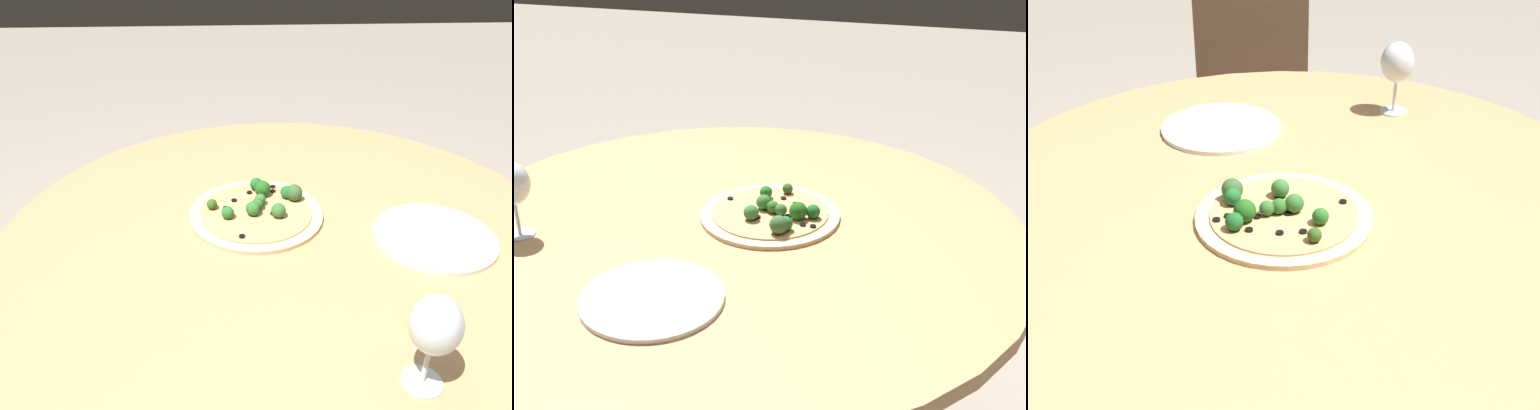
{
  "view_description": "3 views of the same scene",
  "coord_description": "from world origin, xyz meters",
  "views": [
    {
      "loc": [
        -0.13,
        -0.94,
        1.4
      ],
      "look_at": [
        -0.07,
        0.08,
        0.78
      ],
      "focal_mm": 35.0,
      "sensor_mm": 36.0,
      "label": 1
    },
    {
      "loc": [
        1.34,
        0.48,
        1.5
      ],
      "look_at": [
        -0.07,
        0.08,
        0.78
      ],
      "focal_mm": 50.0,
      "sensor_mm": 36.0,
      "label": 2
    },
    {
      "loc": [
        -0.96,
        0.73,
        1.44
      ],
      "look_at": [
        -0.07,
        0.08,
        0.78
      ],
      "focal_mm": 50.0,
      "sensor_mm": 36.0,
      "label": 3
    }
  ],
  "objects": [
    {
      "name": "wine_glass",
      "position": [
        0.16,
        -0.43,
        0.88
      ],
      "size": [
        0.08,
        0.08,
        0.17
      ],
      "color": "silver",
      "rests_on": "dining_table"
    },
    {
      "name": "plate_near",
      "position": [
        0.32,
        -0.04,
        0.76
      ],
      "size": [
        0.27,
        0.27,
        0.01
      ],
      "color": "silver",
      "rests_on": "dining_table"
    },
    {
      "name": "dining_table",
      "position": [
        0.0,
        0.0,
        0.7
      ],
      "size": [
        1.34,
        1.34,
        0.75
      ],
      "color": "tan",
      "rests_on": "ground_plane"
    },
    {
      "name": "pizza",
      "position": [
        -0.07,
        0.08,
        0.77
      ],
      "size": [
        0.32,
        0.32,
        0.05
      ],
      "color": "#DBBC89",
      "rests_on": "dining_table"
    }
  ]
}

